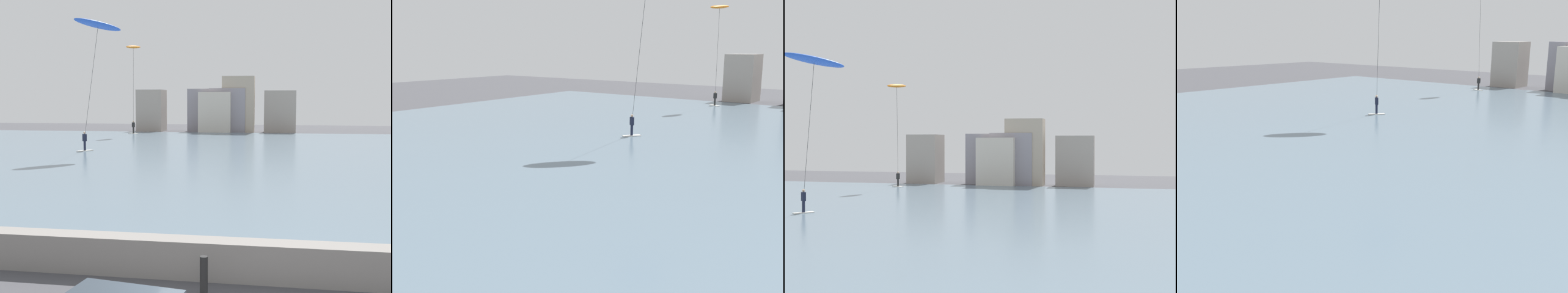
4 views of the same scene
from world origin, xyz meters
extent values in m
cube|color=slate|center=(0.00, 31.22, 0.05)|extent=(84.00, 52.00, 0.10)
cube|color=#A89E93|center=(-16.69, 60.39, 2.91)|extent=(3.60, 3.65, 5.83)
cube|color=gray|center=(-9.24, 60.66, 2.96)|extent=(4.22, 3.00, 5.91)
cube|color=beige|center=(-7.34, 58.74, 2.72)|extent=(4.25, 3.99, 5.43)
cube|color=gray|center=(-5.74, 58.90, 2.99)|extent=(4.83, 2.29, 5.97)
cube|color=#B7A893|center=(-4.32, 59.12, 3.78)|extent=(4.26, 2.47, 7.57)
cube|color=#A89E93|center=(1.22, 60.34, 2.83)|extent=(4.19, 2.82, 5.65)
cube|color=silver|center=(-17.25, 53.19, 0.13)|extent=(1.45, 1.02, 0.06)
cylinder|color=black|center=(-17.25, 53.19, 0.55)|extent=(0.20, 0.20, 0.78)
cube|color=black|center=(-17.25, 53.19, 1.24)|extent=(0.35, 0.40, 0.60)
sphere|color=beige|center=(-17.25, 53.19, 1.65)|extent=(0.20, 0.20, 0.20)
cylinder|color=#333333|center=(-16.91, 52.24, 5.94)|extent=(0.71, 1.92, 9.50)
ellipsoid|color=orange|center=(-16.57, 51.30, 10.83)|extent=(1.65, 3.19, 0.64)
cube|color=silver|center=(-15.15, 31.84, 0.13)|extent=(1.17, 1.39, 0.06)
cylinder|color=#191E33|center=(-15.15, 31.84, 0.55)|extent=(0.20, 0.20, 0.78)
cube|color=#191E33|center=(-15.15, 31.84, 1.24)|extent=(0.40, 0.38, 0.60)
sphere|color=beige|center=(-15.15, 31.84, 1.65)|extent=(0.20, 0.20, 0.20)
cylinder|color=#333333|center=(-14.08, 30.78, 5.62)|extent=(2.18, 2.15, 8.87)
ellipsoid|color=blue|center=(-13.00, 29.72, 10.21)|extent=(3.63, 3.72, 1.06)
camera|label=1|loc=(0.74, -7.19, 4.41)|focal=45.05mm
camera|label=2|loc=(2.82, 2.57, 6.71)|focal=42.36mm
camera|label=3|loc=(5.62, -0.64, 5.06)|focal=49.07mm
camera|label=4|loc=(9.79, 3.32, 6.70)|focal=41.33mm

